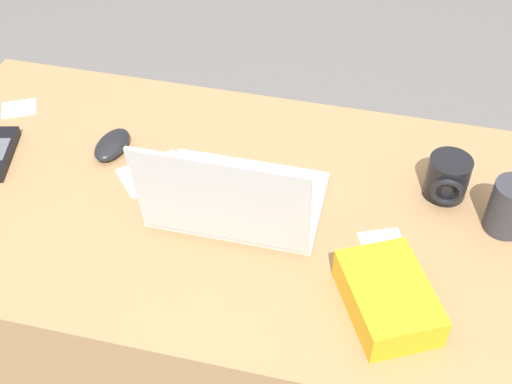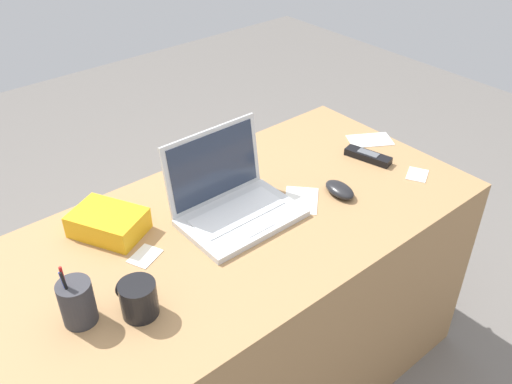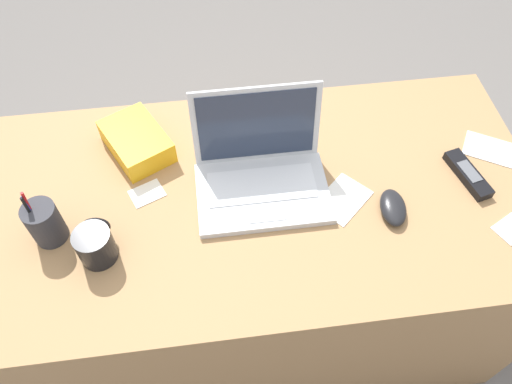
{
  "view_description": "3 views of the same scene",
  "coord_description": "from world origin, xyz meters",
  "px_view_note": "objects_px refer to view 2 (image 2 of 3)",
  "views": [
    {
      "loc": [
        -0.24,
        0.93,
        1.69
      ],
      "look_at": [
        -0.02,
        0.03,
        0.77
      ],
      "focal_mm": 47.7,
      "sensor_mm": 36.0,
      "label": 1
    },
    {
      "loc": [
        -0.75,
        -0.98,
        1.67
      ],
      "look_at": [
        0.04,
        -0.04,
        0.81
      ],
      "focal_mm": 38.66,
      "sensor_mm": 36.0,
      "label": 2
    },
    {
      "loc": [
        -0.1,
        -0.74,
        1.73
      ],
      "look_at": [
        -0.01,
        -0.05,
        0.79
      ],
      "focal_mm": 35.17,
      "sensor_mm": 36.0,
      "label": 3
    }
  ],
  "objects_px": {
    "coffee_mug_white": "(138,298)",
    "cordless_phone": "(368,156)",
    "snack_bag": "(108,223)",
    "laptop": "(232,200)",
    "computer_mouse": "(340,190)",
    "pen_holder": "(77,302)"
  },
  "relations": [
    {
      "from": "laptop",
      "to": "pen_holder",
      "type": "relative_size",
      "value": 2.02
    },
    {
      "from": "laptop",
      "to": "snack_bag",
      "type": "height_order",
      "value": "laptop"
    },
    {
      "from": "pen_holder",
      "to": "snack_bag",
      "type": "distance_m",
      "value": 0.32
    },
    {
      "from": "cordless_phone",
      "to": "pen_holder",
      "type": "bearing_deg",
      "value": -177.68
    },
    {
      "from": "computer_mouse",
      "to": "snack_bag",
      "type": "height_order",
      "value": "snack_bag"
    },
    {
      "from": "laptop",
      "to": "coffee_mug_white",
      "type": "relative_size",
      "value": 3.38
    },
    {
      "from": "computer_mouse",
      "to": "snack_bag",
      "type": "distance_m",
      "value": 0.68
    },
    {
      "from": "pen_holder",
      "to": "snack_bag",
      "type": "bearing_deg",
      "value": 50.74
    },
    {
      "from": "coffee_mug_white",
      "to": "pen_holder",
      "type": "bearing_deg",
      "value": 150.38
    },
    {
      "from": "laptop",
      "to": "computer_mouse",
      "type": "xyz_separation_m",
      "value": [
        0.31,
        -0.13,
        -0.03
      ]
    },
    {
      "from": "coffee_mug_white",
      "to": "cordless_phone",
      "type": "distance_m",
      "value": 0.94
    },
    {
      "from": "laptop",
      "to": "snack_bag",
      "type": "bearing_deg",
      "value": 153.96
    },
    {
      "from": "cordless_phone",
      "to": "snack_bag",
      "type": "xyz_separation_m",
      "value": [
        -0.85,
        0.21,
        0.02
      ]
    },
    {
      "from": "coffee_mug_white",
      "to": "cordless_phone",
      "type": "relative_size",
      "value": 0.6
    },
    {
      "from": "cordless_phone",
      "to": "snack_bag",
      "type": "height_order",
      "value": "snack_bag"
    },
    {
      "from": "computer_mouse",
      "to": "coffee_mug_white",
      "type": "relative_size",
      "value": 1.12
    },
    {
      "from": "computer_mouse",
      "to": "pen_holder",
      "type": "bearing_deg",
      "value": -175.8
    },
    {
      "from": "pen_holder",
      "to": "cordless_phone",
      "type": "bearing_deg",
      "value": 2.32
    },
    {
      "from": "computer_mouse",
      "to": "cordless_phone",
      "type": "xyz_separation_m",
      "value": [
        0.22,
        0.08,
        -0.0
      ]
    },
    {
      "from": "snack_bag",
      "to": "cordless_phone",
      "type": "bearing_deg",
      "value": -13.65
    },
    {
      "from": "laptop",
      "to": "coffee_mug_white",
      "type": "height_order",
      "value": "laptop"
    },
    {
      "from": "cordless_phone",
      "to": "laptop",
      "type": "bearing_deg",
      "value": 174.35
    }
  ]
}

